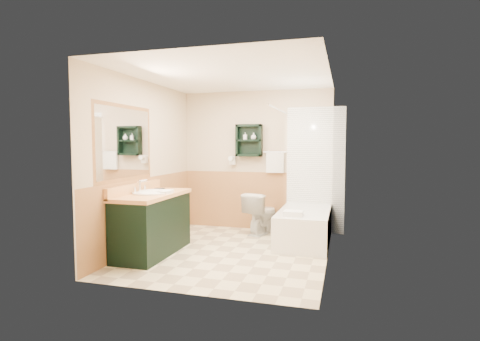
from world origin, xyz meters
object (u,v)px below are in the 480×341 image
object	(u,v)px
hair_dryer	(233,160)
vanity_book	(153,183)
wall_shelf	(249,140)
bathtub	(304,226)
toilet	(261,213)
vanity	(152,224)
soap_bottle_a	(245,138)
soap_bottle_b	(254,137)

from	to	relation	value
hair_dryer	vanity_book	xyz separation A→B (m)	(-0.76, -1.45, -0.27)
vanity_book	wall_shelf	bearing A→B (deg)	38.94
hair_dryer	vanity_book	world-z (taller)	hair_dryer
hair_dryer	bathtub	distance (m)	1.75
wall_shelf	toilet	world-z (taller)	wall_shelf
wall_shelf	toilet	size ratio (longest dim) A/B	0.80
hair_dryer	toilet	size ratio (longest dim) A/B	0.35
wall_shelf	vanity_book	xyz separation A→B (m)	(-1.06, -1.42, -0.62)
toilet	vanity_book	distance (m)	1.89
toilet	vanity_book	size ratio (longest dim) A/B	3.41
vanity	soap_bottle_a	bearing A→B (deg)	64.64
toilet	wall_shelf	bearing A→B (deg)	-21.93
wall_shelf	toilet	xyz separation A→B (m)	(0.27, -0.22, -1.21)
soap_bottle_a	vanity_book	bearing A→B (deg)	-125.12
vanity	bathtub	xyz separation A→B (m)	(1.92, 1.16, -0.17)
vanity_book	soap_bottle_a	distance (m)	1.85
vanity	bathtub	world-z (taller)	vanity
vanity	soap_bottle_a	xyz separation A→B (m)	(0.83, 1.75, 1.18)
hair_dryer	vanity	distance (m)	2.04
wall_shelf	vanity	xyz separation A→B (m)	(-0.89, -1.76, -1.14)
wall_shelf	soap_bottle_a	bearing A→B (deg)	-175.54
vanity_book	soap_bottle_b	bearing A→B (deg)	36.75
vanity_book	toilet	bearing A→B (deg)	27.70
toilet	vanity_book	world-z (taller)	vanity_book
vanity	soap_bottle_a	size ratio (longest dim) A/B	10.61
soap_bottle_a	soap_bottle_b	bearing A→B (deg)	0.00
vanity	soap_bottle_b	size ratio (longest dim) A/B	11.07
vanity	toilet	world-z (taller)	vanity
hair_dryer	soap_bottle_a	xyz separation A→B (m)	(0.24, -0.03, 0.39)
vanity	toilet	xyz separation A→B (m)	(1.17, 1.54, -0.08)
wall_shelf	soap_bottle_b	world-z (taller)	wall_shelf
vanity	toilet	bearing A→B (deg)	52.82
soap_bottle_b	vanity_book	bearing A→B (deg)	-128.91
hair_dryer	soap_bottle_b	distance (m)	0.56
bathtub	hair_dryer	bearing A→B (deg)	154.75
vanity	soap_bottle_b	bearing A→B (deg)	60.84
wall_shelf	vanity	distance (m)	2.28
vanity	toilet	size ratio (longest dim) A/B	1.89
bathtub	toilet	distance (m)	0.85
hair_dryer	soap_bottle_a	size ratio (longest dim) A/B	1.95
bathtub	wall_shelf	bearing A→B (deg)	149.66
bathtub	soap_bottle_a	distance (m)	1.83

